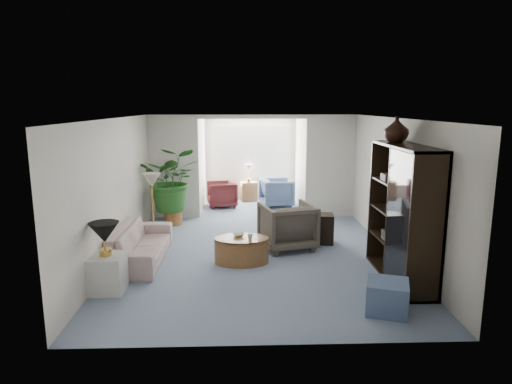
{
  "coord_description": "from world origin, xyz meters",
  "views": [
    {
      "loc": [
        -0.29,
        -7.7,
        2.73
      ],
      "look_at": [
        0.0,
        0.6,
        1.1
      ],
      "focal_mm": 31.28,
      "sensor_mm": 36.0,
      "label": 1
    }
  ],
  "objects_px": {
    "table_lamp": "(104,232)",
    "wingback_chair": "(287,226)",
    "ottoman": "(387,297)",
    "sunroom_chair_maroon": "(222,194)",
    "plant_pot": "(173,218)",
    "sunroom_chair_blue": "(277,193)",
    "framed_picture": "(399,165)",
    "entertainment_cabinet": "(403,213)",
    "cabinet_urn": "(396,129)",
    "sunroom_table": "(249,191)",
    "coffee_table": "(242,250)",
    "floor_lamp": "(152,180)",
    "end_table": "(107,273)",
    "sofa": "(140,244)",
    "coffee_cup": "(250,237)",
    "coffee_bowl": "(239,235)",
    "side_table_dark": "(320,229)"
  },
  "relations": [
    {
      "from": "plant_pot",
      "to": "sunroom_chair_blue",
      "type": "bearing_deg",
      "value": 34.99
    },
    {
      "from": "wingback_chair",
      "to": "sunroom_table",
      "type": "bearing_deg",
      "value": -95.82
    },
    {
      "from": "entertainment_cabinet",
      "to": "coffee_table",
      "type": "bearing_deg",
      "value": 162.14
    },
    {
      "from": "coffee_table",
      "to": "wingback_chair",
      "type": "xyz_separation_m",
      "value": [
        0.88,
        0.78,
        0.22
      ]
    },
    {
      "from": "entertainment_cabinet",
      "to": "cabinet_urn",
      "type": "relative_size",
      "value": 5.13
    },
    {
      "from": "end_table",
      "to": "table_lamp",
      "type": "relative_size",
      "value": 1.27
    },
    {
      "from": "sunroom_chair_blue",
      "to": "sunroom_chair_maroon",
      "type": "height_order",
      "value": "sunroom_chair_blue"
    },
    {
      "from": "sofa",
      "to": "sunroom_chair_blue",
      "type": "height_order",
      "value": "sunroom_chair_blue"
    },
    {
      "from": "plant_pot",
      "to": "table_lamp",
      "type": "bearing_deg",
      "value": -96.38
    },
    {
      "from": "entertainment_cabinet",
      "to": "ottoman",
      "type": "relative_size",
      "value": 4.01
    },
    {
      "from": "end_table",
      "to": "sunroom_chair_blue",
      "type": "height_order",
      "value": "sunroom_chair_blue"
    },
    {
      "from": "ottoman",
      "to": "coffee_table",
      "type": "bearing_deg",
      "value": 134.43
    },
    {
      "from": "coffee_cup",
      "to": "entertainment_cabinet",
      "type": "xyz_separation_m",
      "value": [
        2.36,
        -0.71,
        0.57
      ]
    },
    {
      "from": "table_lamp",
      "to": "sunroom_chair_blue",
      "type": "relative_size",
      "value": 0.53
    },
    {
      "from": "side_table_dark",
      "to": "sunroom_chair_blue",
      "type": "xyz_separation_m",
      "value": [
        -0.6,
        3.32,
        0.08
      ]
    },
    {
      "from": "plant_pot",
      "to": "coffee_cup",
      "type": "bearing_deg",
      "value": -57.57
    },
    {
      "from": "framed_picture",
      "to": "wingback_chair",
      "type": "relative_size",
      "value": 0.51
    },
    {
      "from": "sunroom_chair_blue",
      "to": "plant_pot",
      "type": "bearing_deg",
      "value": 115.49
    },
    {
      "from": "sunroom_chair_maroon",
      "to": "coffee_table",
      "type": "bearing_deg",
      "value": -2.75
    },
    {
      "from": "sunroom_chair_maroon",
      "to": "wingback_chair",
      "type": "bearing_deg",
      "value": 11.72
    },
    {
      "from": "coffee_bowl",
      "to": "ottoman",
      "type": "xyz_separation_m",
      "value": [
        1.99,
        -2.08,
        -0.26
      ]
    },
    {
      "from": "framed_picture",
      "to": "table_lamp",
      "type": "distance_m",
      "value": 4.98
    },
    {
      "from": "ottoman",
      "to": "sunroom_chair_maroon",
      "type": "height_order",
      "value": "sunroom_chair_maroon"
    },
    {
      "from": "table_lamp",
      "to": "side_table_dark",
      "type": "bearing_deg",
      "value": 32.1
    },
    {
      "from": "entertainment_cabinet",
      "to": "floor_lamp",
      "type": "bearing_deg",
      "value": 153.05
    },
    {
      "from": "cabinet_urn",
      "to": "sunroom_chair_blue",
      "type": "relative_size",
      "value": 0.5
    },
    {
      "from": "coffee_cup",
      "to": "cabinet_urn",
      "type": "bearing_deg",
      "value": -5.07
    },
    {
      "from": "sunroom_table",
      "to": "ottoman",
      "type": "bearing_deg",
      "value": -76.52
    },
    {
      "from": "table_lamp",
      "to": "side_table_dark",
      "type": "relative_size",
      "value": 0.75
    },
    {
      "from": "framed_picture",
      "to": "plant_pot",
      "type": "height_order",
      "value": "framed_picture"
    },
    {
      "from": "coffee_table",
      "to": "coffee_bowl",
      "type": "height_order",
      "value": "coffee_bowl"
    },
    {
      "from": "coffee_bowl",
      "to": "ottoman",
      "type": "relative_size",
      "value": 0.39
    },
    {
      "from": "sunroom_chair_maroon",
      "to": "sunroom_chair_blue",
      "type": "bearing_deg",
      "value": 80.51
    },
    {
      "from": "framed_picture",
      "to": "sunroom_table",
      "type": "relative_size",
      "value": 0.92
    },
    {
      "from": "end_table",
      "to": "side_table_dark",
      "type": "bearing_deg",
      "value": 32.1
    },
    {
      "from": "end_table",
      "to": "sunroom_table",
      "type": "xyz_separation_m",
      "value": [
        2.23,
        6.31,
        -0.01
      ]
    },
    {
      "from": "end_table",
      "to": "floor_lamp",
      "type": "bearing_deg",
      "value": 85.27
    },
    {
      "from": "framed_picture",
      "to": "table_lamp",
      "type": "height_order",
      "value": "framed_picture"
    },
    {
      "from": "floor_lamp",
      "to": "end_table",
      "type": "bearing_deg",
      "value": -94.73
    },
    {
      "from": "sunroom_chair_maroon",
      "to": "sunroom_table",
      "type": "distance_m",
      "value": 1.06
    },
    {
      "from": "table_lamp",
      "to": "sunroom_chair_blue",
      "type": "bearing_deg",
      "value": 61.87
    },
    {
      "from": "entertainment_cabinet",
      "to": "plant_pot",
      "type": "distance_m",
      "value": 5.41
    },
    {
      "from": "table_lamp",
      "to": "wingback_chair",
      "type": "bearing_deg",
      "value": 34.05
    },
    {
      "from": "coffee_table",
      "to": "wingback_chair",
      "type": "distance_m",
      "value": 1.2
    },
    {
      "from": "framed_picture",
      "to": "wingback_chair",
      "type": "height_order",
      "value": "framed_picture"
    },
    {
      "from": "end_table",
      "to": "floor_lamp",
      "type": "relative_size",
      "value": 1.55
    },
    {
      "from": "coffee_table",
      "to": "cabinet_urn",
      "type": "xyz_separation_m",
      "value": [
        2.51,
        -0.31,
        2.11
      ]
    },
    {
      "from": "sofa",
      "to": "cabinet_urn",
      "type": "relative_size",
      "value": 5.06
    },
    {
      "from": "framed_picture",
      "to": "floor_lamp",
      "type": "bearing_deg",
      "value": 164.62
    },
    {
      "from": "coffee_table",
      "to": "sunroom_chair_blue",
      "type": "bearing_deg",
      "value": 77.43
    }
  ]
}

